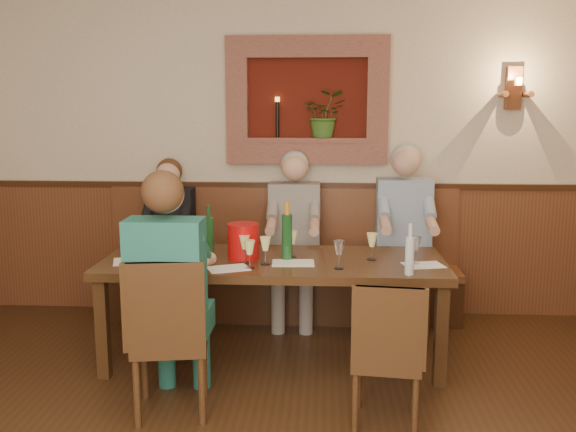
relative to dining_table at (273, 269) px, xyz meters
name	(u,v)px	position (x,y,z in m)	size (l,w,h in m)	color
room_shell	(234,91)	(0.00, -1.85, 1.21)	(6.04, 6.04, 2.82)	beige
wainscoting	(239,402)	(0.00, -1.85, -0.09)	(6.02, 6.02, 1.15)	#5D301A
wall_niche	(312,106)	(0.24, 1.09, 1.13)	(1.36, 0.30, 1.06)	#4F140B
wall_sconce	(514,89)	(1.90, 1.08, 1.27)	(0.25, 0.20, 0.35)	#5D301A
dining_table	(273,269)	(0.00, 0.00, 0.00)	(2.40, 0.90, 0.75)	#321D0F
bench	(282,280)	(0.00, 0.94, -0.35)	(3.00, 0.45, 1.11)	#381E0F
chair_near_left	(171,368)	(-0.55, -0.83, -0.39)	(0.49, 0.49, 0.97)	#321D0F
chair_near_right	(386,383)	(0.72, -0.91, -0.42)	(0.43, 0.43, 0.87)	#321D0F
person_bench_left	(169,255)	(-0.95, 0.84, -0.11)	(0.40, 0.49, 1.37)	black
person_bench_mid	(294,253)	(0.10, 0.84, -0.08)	(0.43, 0.52, 1.44)	#615A59
person_bench_right	(404,251)	(1.02, 0.84, -0.05)	(0.45, 0.55, 1.50)	navy
person_chair_front	(171,312)	(-0.55, -0.78, -0.07)	(0.44, 0.54, 1.47)	#1B4E5F
spittoon_bucket	(243,241)	(-0.21, 0.00, 0.20)	(0.22, 0.22, 0.25)	#BA0B0B
wine_bottle_green_a	(287,236)	(0.10, 0.00, 0.24)	(0.09, 0.09, 0.41)	#19471E
wine_bottle_green_b	(209,236)	(-0.46, 0.03, 0.23)	(0.08, 0.08, 0.37)	#19471E
water_bottle	(410,254)	(0.90, -0.36, 0.21)	(0.08, 0.08, 0.33)	silver
tasting_sheet_a	(137,261)	(-0.94, -0.11, 0.08)	(0.32, 0.23, 0.00)	white
tasting_sheet_b	(293,263)	(0.14, -0.11, 0.08)	(0.29, 0.21, 0.00)	white
tasting_sheet_c	(423,265)	(1.03, -0.12, 0.08)	(0.26, 0.19, 0.00)	white
tasting_sheet_d	(228,268)	(-0.28, -0.28, 0.08)	(0.27, 0.19, 0.00)	white
wine_glass_0	(139,249)	(-0.92, -0.15, 0.17)	(0.08, 0.08, 0.19)	#FCFC97
wine_glass_1	(167,242)	(-0.78, 0.08, 0.17)	(0.08, 0.08, 0.19)	white
wine_glass_2	(185,251)	(-0.59, -0.20, 0.17)	(0.08, 0.08, 0.19)	#FCFC97
wine_glass_3	(232,241)	(-0.32, 0.15, 0.17)	(0.08, 0.08, 0.19)	white
wine_glass_4	(265,251)	(-0.04, -0.15, 0.17)	(0.08, 0.08, 0.19)	#FCFC97
wine_glass_5	(292,244)	(0.13, 0.07, 0.17)	(0.08, 0.08, 0.19)	#FCFC97
wine_glass_6	(339,255)	(0.45, -0.24, 0.17)	(0.08, 0.08, 0.19)	white
wine_glass_7	(372,247)	(0.69, 0.01, 0.17)	(0.08, 0.08, 0.19)	#FCFC97
wine_glass_8	(416,251)	(0.98, -0.09, 0.17)	(0.08, 0.08, 0.19)	white
wine_glass_9	(250,254)	(-0.14, -0.27, 0.17)	(0.08, 0.08, 0.19)	#FCFC97
wine_glass_10	(245,249)	(-0.19, -0.11, 0.17)	(0.08, 0.08, 0.19)	#FCFC97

